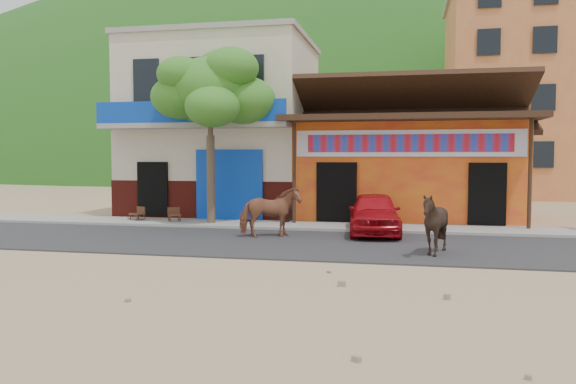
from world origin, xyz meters
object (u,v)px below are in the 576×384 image
(scooter, at_px, (268,209))
(cafe_chair_left, at_px, (137,208))
(cafe_chair_right, at_px, (174,208))
(cow_tan, at_px, (270,212))
(cow_dark, at_px, (435,224))
(tree, at_px, (210,135))
(red_car, at_px, (374,213))

(scooter, distance_m, cafe_chair_left, 4.78)
(scooter, distance_m, cafe_chair_right, 3.32)
(cow_tan, height_order, cow_dark, cow_dark)
(tree, distance_m, scooter, 3.20)
(red_car, bearing_deg, cow_dark, -70.01)
(red_car, height_order, cafe_chair_right, red_car)
(cow_tan, bearing_deg, red_car, -91.05)
(tree, height_order, cafe_chair_left, tree)
(cow_dark, height_order, scooter, cow_dark)
(tree, bearing_deg, red_car, -10.08)
(scooter, bearing_deg, cafe_chair_left, 88.94)
(cafe_chair_right, bearing_deg, tree, -35.02)
(cow_tan, relative_size, cafe_chair_left, 1.95)
(cafe_chair_left, bearing_deg, cow_tan, -0.19)
(red_car, relative_size, cafe_chair_right, 4.09)
(cow_tan, height_order, scooter, cow_tan)
(tree, relative_size, scooter, 3.34)
(tree, distance_m, red_car, 6.22)
(cow_dark, xyz_separation_m, cafe_chair_left, (-10.13, 4.67, -0.22))
(cow_tan, distance_m, red_car, 3.26)
(cow_dark, height_order, red_car, cow_dark)
(cow_tan, distance_m, cafe_chair_left, 6.12)
(red_car, bearing_deg, cow_tan, -160.28)
(tree, xyz_separation_m, cafe_chair_left, (-2.87, 0.20, -2.55))
(red_car, height_order, scooter, red_car)
(cow_tan, xyz_separation_m, cafe_chair_left, (-5.54, 2.57, -0.21))
(cow_tan, distance_m, scooter, 3.03)
(cow_dark, bearing_deg, scooter, -165.00)
(tree, xyz_separation_m, cafe_chair_right, (-1.40, 0.10, -2.54))
(cow_tan, distance_m, cow_dark, 5.04)
(cow_dark, relative_size, scooter, 0.83)
(cow_dark, relative_size, red_car, 0.40)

